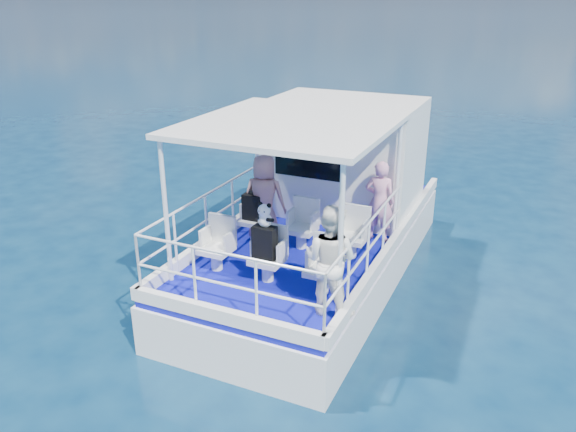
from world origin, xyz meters
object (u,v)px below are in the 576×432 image
Objects in this scene: passenger_port_fwd at (264,198)px; passenger_stbd_aft at (330,260)px; panda at (265,215)px; backpack_center at (265,243)px.

passenger_stbd_aft is (1.91, -1.83, 0.01)m from passenger_port_fwd.
passenger_port_fwd reaches higher than panda.
panda is at bearing 108.69° from passenger_port_fwd.
passenger_stbd_aft is 1.30m from panda.
passenger_port_fwd is 2.64m from passenger_stbd_aft.
passenger_stbd_aft reaches higher than backpack_center.
passenger_port_fwd is at bearing -38.63° from passenger_stbd_aft.
passenger_port_fwd is 1.60m from panda.
backpack_center is (0.72, -1.41, -0.13)m from passenger_port_fwd.
panda is at bearing -14.78° from passenger_stbd_aft.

